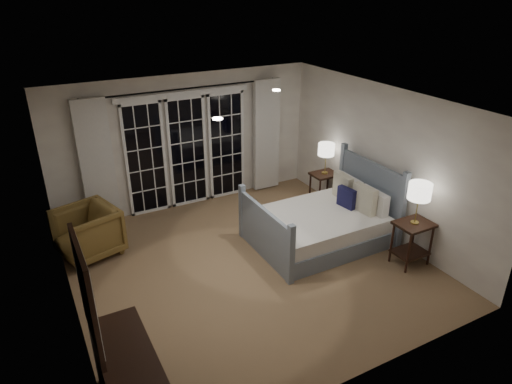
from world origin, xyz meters
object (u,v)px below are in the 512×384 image
armchair (88,232)px  lamp_left (420,192)px  nightstand_right (324,184)px  bed (322,224)px  nightstand_left (412,237)px  dresser (130,382)px  lamp_right (326,150)px

armchair → lamp_left: bearing=42.7°
lamp_left → nightstand_right: bearing=88.7°
lamp_left → armchair: 5.07m
bed → nightstand_left: size_ratio=3.03×
armchair → bed: bearing=52.0°
nightstand_left → nightstand_right: size_ratio=1.09×
nightstand_left → lamp_left: lamp_left is taller
lamp_left → armchair: bearing=148.9°
nightstand_right → armchair: (-4.33, 0.27, -0.03)m
nightstand_left → bed: bearing=123.5°
armchair → dresser: 3.27m
lamp_left → armchair: lamp_left is taller
bed → lamp_right: (0.84, 1.12, 0.80)m
nightstand_left → dresser: dresser is taller
nightstand_left → dresser: (-4.44, -0.68, -0.05)m
bed → armchair: size_ratio=2.42×
nightstand_left → dresser: size_ratio=0.60×
nightstand_right → lamp_right: 0.69m
nightstand_right → dresser: (-4.49, -2.99, -0.01)m
nightstand_left → dresser: 4.49m
nightstand_right → lamp_left: (-0.05, -2.31, 0.79)m
nightstand_left → lamp_left: (-0.00, 0.00, 0.75)m
nightstand_right → lamp_right: lamp_right is taller
nightstand_left → armchair: size_ratio=0.80×
lamp_right → dresser: 5.44m
nightstand_right → dresser: bearing=-146.3°
dresser → lamp_left: bearing=8.7°
lamp_left → lamp_right: bearing=88.7°
lamp_left → dresser: 4.56m
nightstand_left → dresser: bearing=-171.3°
nightstand_right → armchair: 4.34m
nightstand_right → lamp_left: lamp_left is taller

